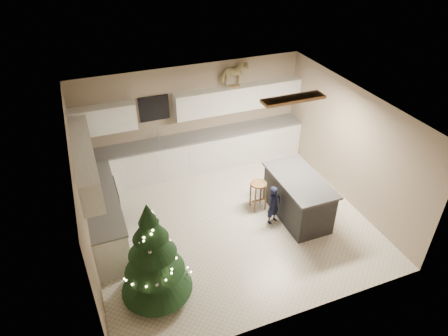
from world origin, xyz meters
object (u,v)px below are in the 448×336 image
(island, at_px, (298,197))
(rocking_horse, at_px, (234,75))
(bar_stool, at_px, (258,189))
(christmas_tree, at_px, (154,261))
(toddler, at_px, (274,205))

(island, distance_m, rocking_horse, 3.21)
(island, height_order, rocking_horse, rocking_horse)
(island, bearing_deg, bar_stool, 142.08)
(christmas_tree, height_order, toddler, christmas_tree)
(bar_stool, relative_size, toddler, 0.76)
(island, height_order, bar_stool, island)
(toddler, bearing_deg, bar_stool, 80.05)
(bar_stool, distance_m, toddler, 0.54)
(toddler, distance_m, rocking_horse, 3.22)
(bar_stool, xyz_separation_m, rocking_horse, (0.28, 2.10, 1.79))
(christmas_tree, distance_m, toddler, 2.89)
(christmas_tree, bearing_deg, island, 17.00)
(toddler, height_order, rocking_horse, rocking_horse)
(christmas_tree, bearing_deg, rocking_horse, 51.52)
(toddler, bearing_deg, christmas_tree, 179.40)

